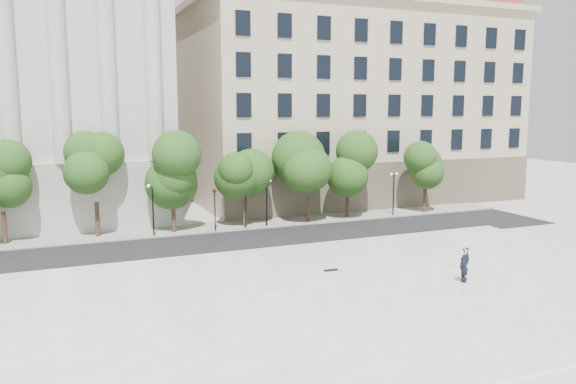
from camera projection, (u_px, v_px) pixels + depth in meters
name	position (u px, v px, depth m)	size (l,w,h in m)	color
ground	(333.00, 326.00, 27.11)	(160.00, 160.00, 0.00)	beige
plaza	(307.00, 302.00, 29.82)	(44.00, 22.00, 0.45)	white
street	(228.00, 244.00, 43.57)	(60.00, 8.00, 0.02)	black
far_sidewalk	(208.00, 228.00, 49.05)	(60.00, 4.00, 0.12)	#98968C
building_east	(336.00, 102.00, 68.59)	(36.00, 26.15, 23.00)	#C2B194
traffic_light_west	(214.00, 189.00, 47.01)	(0.66, 1.89, 4.25)	black
traffic_light_east	(246.00, 188.00, 48.05)	(0.54, 1.68, 4.17)	black
person_lying	(464.00, 278.00, 32.39)	(0.73, 0.48, 2.01)	black
skateboard	(331.00, 270.00, 34.70)	(0.87, 0.22, 0.09)	black
street_trees	(204.00, 173.00, 47.59)	(45.71, 4.96, 7.72)	#382619
lamp_posts	(208.00, 197.00, 47.22)	(37.66, 0.28, 4.45)	black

